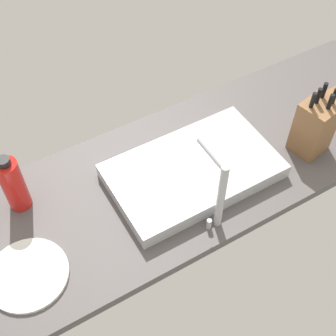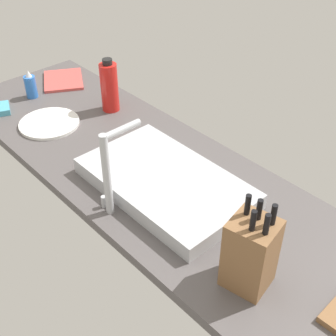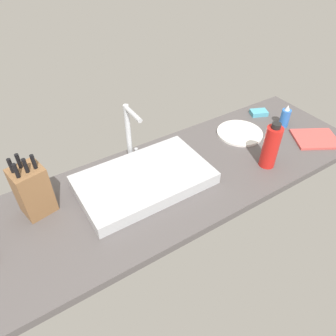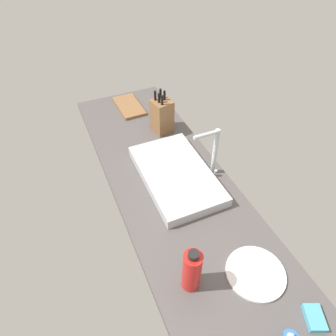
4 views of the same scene
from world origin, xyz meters
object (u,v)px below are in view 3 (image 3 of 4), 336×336
Objects in this scene: dinner_plate at (240,133)px; dish_towel at (315,139)px; knife_block at (32,190)px; water_bottle at (271,146)px; sink_basin at (144,180)px; faucet at (130,130)px; soap_bottle at (285,117)px; dish_sponge at (259,113)px.

dish_towel is (28.55, -24.27, 0.00)cm from dinner_plate.
knife_block is 98.46cm from water_bottle.
water_bottle is at bearing -104.69° from dinner_plate.
sink_basin is 60.14cm from dinner_plate.
dinner_plate is at bearing 75.31° from water_bottle.
faucet is at bearing -0.78° from knife_block.
dinner_plate is (59.71, 6.88, -2.06)cm from sink_basin.
faucet is at bearing 143.93° from water_bottle.
water_bottle reaches higher than soap_bottle.
dish_towel is (3.78, -17.71, -4.64)cm from soap_bottle.
water_bottle is 1.05× the size of dish_towel.
dish_towel is (129.61, -26.89, -9.87)cm from knife_block.
water_bottle is 0.94× the size of dinner_plate.
knife_block is at bearing -169.28° from faucet.
water_bottle is (94.50, -27.64, -0.26)cm from knife_block.
sink_basin is at bearing 168.85° from dish_towel.
knife_block is at bearing 178.51° from dinner_plate.
water_bottle reaches higher than sink_basin.
water_bottle reaches higher than dish_towel.
sink_basin is 43.14cm from knife_block.
sink_basin is 84.52cm from soap_bottle.
dish_sponge is at bearing 10.82° from sink_basin.
dish_towel is 33.66cm from dish_sponge.
dish_towel is (88.26, -17.39, -2.06)cm from sink_basin.
sink_basin is at bearing -169.18° from dish_sponge.
sink_basin is 89.98cm from dish_towel.
dish_sponge is (81.76, 15.63, -1.46)cm from sink_basin.
dish_towel is at bearing 1.22° from water_bottle.
dinner_plate is at bearing 165.17° from soap_bottle.
dish_sponge is at bearing 101.14° from dish_towel.
water_bottle is 2.43× the size of dish_sponge.
soap_bottle is at bearing -12.32° from faucet.
sink_basin is at bearing 161.16° from water_bottle.
knife_block is 1.19× the size of water_bottle.
dish_towel is at bearing -23.23° from knife_block.
faucet reaches higher than dinner_plate.
knife_block is 2.89× the size of dish_sponge.
faucet reaches higher than knife_block.
soap_bottle is 0.53× the size of dinner_plate.
faucet is 83.57cm from soap_bottle.
soap_bottle is at bearing -79.91° from dish_sponge.
soap_bottle is (80.95, -17.68, -10.91)cm from faucet.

